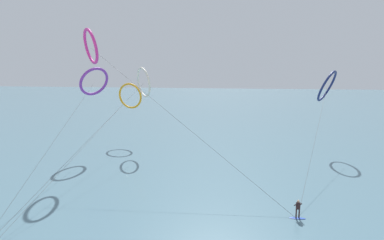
# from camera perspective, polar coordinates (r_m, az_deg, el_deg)

# --- Properties ---
(sea_water) EXTENTS (400.00, 200.00, 0.08)m
(sea_water) POSITION_cam_1_polar(r_m,az_deg,el_deg) (117.90, 6.46, 2.56)
(sea_water) COLOR slate
(sea_water) RESTS_ON ground
(surfer_cobalt) EXTENTS (1.40, 0.65, 1.70)m
(surfer_cobalt) POSITION_cam_1_polar(r_m,az_deg,el_deg) (31.01, 17.89, -14.71)
(surfer_cobalt) COLOR #2647B7
(surfer_cobalt) RESTS_ON ground
(kite_amber) EXTENTS (4.59, 36.49, 10.61)m
(kite_amber) POSITION_cam_1_polar(r_m,az_deg,el_deg) (57.71, -10.70, 4.12)
(kite_amber) COLOR orange
(kite_amber) RESTS_ON ground
(kite_navy) EXTENTS (9.90, 27.67, 12.82)m
(kite_navy) POSITION_cam_1_polar(r_m,az_deg,el_deg) (54.37, 22.37, 5.45)
(kite_navy) COLOR navy
(kite_navy) RESTS_ON ground
(kite_ivory) EXTENTS (4.35, 34.85, 13.28)m
(kite_ivory) POSITION_cam_1_polar(r_m,az_deg,el_deg) (52.30, -8.43, 6.46)
(kite_ivory) COLOR silver
(kite_ivory) RESTS_ON ground
(kite_violet) EXTENTS (5.13, 28.32, 13.29)m
(kite_violet) POSITION_cam_1_polar(r_m,az_deg,el_deg) (51.37, -16.64, 6.40)
(kite_violet) COLOR purple
(kite_violet) RESTS_ON ground
(kite_magenta) EXTENTS (26.41, 14.47, 18.14)m
(kite_magenta) POSITION_cam_1_polar(r_m,az_deg,el_deg) (44.86, -17.14, 12.10)
(kite_magenta) COLOR #CC288E
(kite_magenta) RESTS_ON ground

